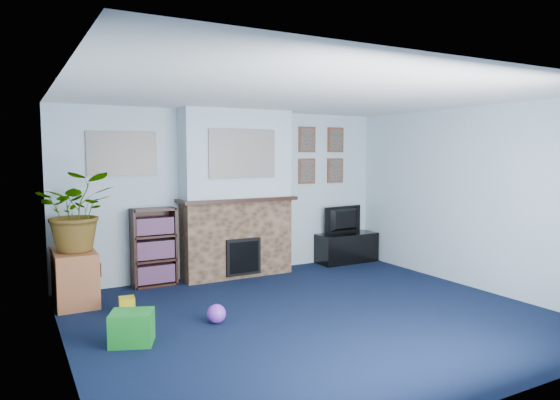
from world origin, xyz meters
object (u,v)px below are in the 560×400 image
bookshelf (154,249)px  sideboard (75,274)px  tv_stand (346,248)px  television (346,220)px

bookshelf → sideboard: 1.11m
tv_stand → bookshelf: bearing=178.6°
television → bookshelf: size_ratio=0.73×
bookshelf → sideboard: size_ratio=1.28×
television → sideboard: 4.21m
tv_stand → television: size_ratio=1.32×
bookshelf → television: bearing=-1.0°
bookshelf → sideboard: bearing=-161.1°
tv_stand → bookshelf: 3.16m
television → tv_stand: bearing=82.8°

